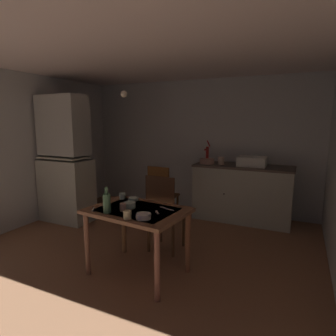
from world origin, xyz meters
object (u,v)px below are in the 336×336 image
object	(u,v)px
mug_tall	(127,215)
hutch_cabinet	(65,164)
dining_table	(137,219)
serving_bowl_wide	(143,216)
chair_by_counter	(162,193)
hand_pump	(207,153)
glass_bottle	(107,203)
sink_basin	(252,161)
chair_far_side	(164,212)
mixing_bowl_counter	(207,161)

from	to	relation	value
mug_tall	hutch_cabinet	bearing A→B (deg)	148.23
hutch_cabinet	dining_table	xyz separation A→B (m)	(1.94, -0.95, -0.34)
serving_bowl_wide	chair_by_counter	bearing A→B (deg)	111.07
hand_pump	serving_bowl_wide	bearing A→B (deg)	-86.61
chair_by_counter	serving_bowl_wide	world-z (taller)	chair_by_counter
glass_bottle	dining_table	bearing A→B (deg)	46.95
dining_table	glass_bottle	distance (m)	0.38
hutch_cabinet	serving_bowl_wide	bearing A→B (deg)	-28.70
hutch_cabinet	serving_bowl_wide	distance (m)	2.46
hutch_cabinet	serving_bowl_wide	xyz separation A→B (m)	(2.15, -1.18, -0.21)
sink_basin	mug_tall	size ratio (longest dim) A/B	5.30
hand_pump	chair_far_side	bearing A→B (deg)	-91.11
hutch_cabinet	glass_bottle	xyz separation A→B (m)	(1.73, -1.18, -0.13)
chair_far_side	serving_bowl_wide	xyz separation A→B (m)	(0.18, -0.81, 0.23)
hutch_cabinet	glass_bottle	bearing A→B (deg)	-34.40
serving_bowl_wide	dining_table	bearing A→B (deg)	132.39
sink_basin	chair_by_counter	bearing A→B (deg)	-152.48
mixing_bowl_counter	mug_tall	distance (m)	2.46
mixing_bowl_counter	chair_by_counter	distance (m)	0.96
dining_table	chair_far_side	distance (m)	0.60
hutch_cabinet	chair_by_counter	world-z (taller)	hutch_cabinet
serving_bowl_wide	glass_bottle	bearing A→B (deg)	-179.22
dining_table	chair_far_side	xyz separation A→B (m)	(0.03, 0.59, -0.10)
hutch_cabinet	mixing_bowl_counter	distance (m)	2.36
hand_pump	dining_table	bearing A→B (deg)	-91.53
chair_far_side	glass_bottle	xyz separation A→B (m)	(-0.24, -0.82, 0.32)
hand_pump	chair_by_counter	world-z (taller)	hand_pump
hutch_cabinet	glass_bottle	size ratio (longest dim) A/B	7.64
sink_basin	mug_tall	world-z (taller)	sink_basin
hutch_cabinet	glass_bottle	world-z (taller)	hutch_cabinet
hutch_cabinet	mixing_bowl_counter	xyz separation A→B (m)	(2.03, 1.20, 0.01)
chair_by_counter	hutch_cabinet	bearing A→B (deg)	-158.67
hutch_cabinet	hand_pump	size ratio (longest dim) A/B	5.26
chair_far_side	mixing_bowl_counter	bearing A→B (deg)	87.78
chair_far_side	mug_tall	distance (m)	0.92
sink_basin	serving_bowl_wide	size ratio (longest dim) A/B	3.05
chair_far_side	glass_bottle	world-z (taller)	same
mixing_bowl_counter	chair_far_side	world-z (taller)	mixing_bowl_counter
sink_basin	hand_pump	xyz separation A→B (m)	(-0.77, 0.05, 0.09)
sink_basin	chair_by_counter	world-z (taller)	sink_basin
hand_pump	mug_tall	xyz separation A→B (m)	(0.01, -2.54, -0.33)
chair_far_side	mug_tall	bearing A→B (deg)	-87.23
hand_pump	glass_bottle	world-z (taller)	hand_pump
mug_tall	glass_bottle	size ratio (longest dim) A/B	0.31
dining_table	glass_bottle	world-z (taller)	glass_bottle
glass_bottle	sink_basin	bearing A→B (deg)	66.78
hutch_cabinet	sink_basin	bearing A→B (deg)	24.30
chair_far_side	chair_by_counter	world-z (taller)	chair_far_side
chair_by_counter	mug_tall	size ratio (longest dim) A/B	11.30
dining_table	serving_bowl_wide	world-z (taller)	serving_bowl_wide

